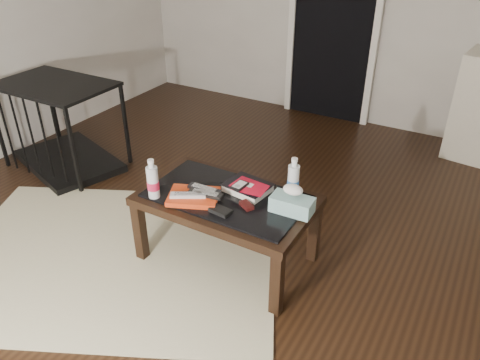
{
  "coord_description": "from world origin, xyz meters",
  "views": [
    {
      "loc": [
        1.11,
        -1.96,
        1.9
      ],
      "look_at": [
        -0.04,
        0.04,
        0.55
      ],
      "focal_mm": 35.0,
      "sensor_mm": 36.0,
      "label": 1
    }
  ],
  "objects_px": {
    "coffee_table": "(227,205)",
    "tissue_box": "(292,205)",
    "pet_crate": "(65,139)",
    "textbook": "(248,188)",
    "water_bottle_left": "(153,179)",
    "water_bottle_right": "(293,177)"
  },
  "relations": [
    {
      "from": "coffee_table",
      "to": "water_bottle_left",
      "type": "height_order",
      "value": "water_bottle_left"
    },
    {
      "from": "tissue_box",
      "to": "coffee_table",
      "type": "bearing_deg",
      "value": -177.17
    },
    {
      "from": "coffee_table",
      "to": "pet_crate",
      "type": "relative_size",
      "value": 0.96
    },
    {
      "from": "coffee_table",
      "to": "textbook",
      "type": "height_order",
      "value": "textbook"
    },
    {
      "from": "tissue_box",
      "to": "textbook",
      "type": "bearing_deg",
      "value": 165.47
    },
    {
      "from": "textbook",
      "to": "water_bottle_left",
      "type": "bearing_deg",
      "value": -135.79
    },
    {
      "from": "pet_crate",
      "to": "textbook",
      "type": "distance_m",
      "value": 1.93
    },
    {
      "from": "coffee_table",
      "to": "textbook",
      "type": "xyz_separation_m",
      "value": [
        0.08,
        0.1,
        0.09
      ]
    },
    {
      "from": "water_bottle_left",
      "to": "water_bottle_right",
      "type": "bearing_deg",
      "value": 31.03
    },
    {
      "from": "water_bottle_left",
      "to": "water_bottle_right",
      "type": "relative_size",
      "value": 1.0
    },
    {
      "from": "coffee_table",
      "to": "pet_crate",
      "type": "distance_m",
      "value": 1.85
    },
    {
      "from": "water_bottle_left",
      "to": "tissue_box",
      "type": "xyz_separation_m",
      "value": [
        0.75,
        0.25,
        -0.07
      ]
    },
    {
      "from": "water_bottle_right",
      "to": "tissue_box",
      "type": "distance_m",
      "value": 0.19
    },
    {
      "from": "coffee_table",
      "to": "textbook",
      "type": "bearing_deg",
      "value": 51.37
    },
    {
      "from": "coffee_table",
      "to": "water_bottle_right",
      "type": "distance_m",
      "value": 0.42
    },
    {
      "from": "textbook",
      "to": "water_bottle_left",
      "type": "height_order",
      "value": "water_bottle_left"
    },
    {
      "from": "textbook",
      "to": "water_bottle_right",
      "type": "bearing_deg",
      "value": 28.25
    },
    {
      "from": "textbook",
      "to": "water_bottle_left",
      "type": "xyz_separation_m",
      "value": [
        -0.44,
        -0.32,
        0.1
      ]
    },
    {
      "from": "textbook",
      "to": "water_bottle_left",
      "type": "relative_size",
      "value": 1.05
    },
    {
      "from": "coffee_table",
      "to": "tissue_box",
      "type": "xyz_separation_m",
      "value": [
        0.39,
        0.04,
        0.11
      ]
    },
    {
      "from": "water_bottle_left",
      "to": "water_bottle_right",
      "type": "distance_m",
      "value": 0.79
    },
    {
      "from": "pet_crate",
      "to": "textbook",
      "type": "bearing_deg",
      "value": 9.53
    }
  ]
}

